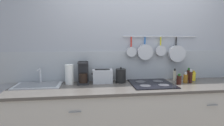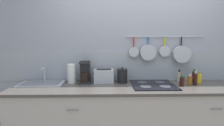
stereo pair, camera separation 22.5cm
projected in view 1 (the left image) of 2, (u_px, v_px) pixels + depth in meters
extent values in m
cube|color=#999EA8|center=(134.00, 54.00, 2.64)|extent=(7.20, 0.06, 2.60)
cube|color=#9EA3A8|center=(134.00, 65.00, 2.66)|extent=(7.20, 0.07, 0.44)
cylinder|color=#B7BABF|center=(161.00, 36.00, 2.60)|extent=(1.14, 0.02, 0.02)
cylinder|color=red|center=(131.00, 42.00, 2.56)|extent=(0.02, 0.02, 0.14)
cylinder|color=#B7BABF|center=(131.00, 52.00, 2.56)|extent=(0.15, 0.04, 0.15)
cylinder|color=#1959B2|center=(145.00, 41.00, 2.58)|extent=(0.02, 0.02, 0.11)
cylinder|color=#B7BABF|center=(145.00, 52.00, 2.58)|extent=(0.23, 0.05, 0.23)
cylinder|color=gold|center=(161.00, 41.00, 2.61)|extent=(0.02, 0.02, 0.13)
cylinder|color=#B7BABF|center=(161.00, 51.00, 2.61)|extent=(0.16, 0.04, 0.16)
cylinder|color=black|center=(176.00, 41.00, 2.64)|extent=(0.02, 0.02, 0.12)
cylinder|color=#B7BABF|center=(177.00, 54.00, 2.63)|extent=(0.25, 0.07, 0.25)
cube|color=#B7B2A8|center=(139.00, 119.00, 2.40)|extent=(3.33, 0.61, 0.87)
cylinder|color=slate|center=(75.00, 112.00, 1.95)|extent=(0.14, 0.01, 0.01)
cylinder|color=slate|center=(212.00, 105.00, 2.15)|extent=(0.14, 0.01, 0.01)
cube|color=#4C4742|center=(140.00, 87.00, 2.34)|extent=(3.37, 0.65, 0.03)
cube|color=#B7BABF|center=(38.00, 85.00, 2.31)|extent=(0.60, 0.34, 0.01)
cube|color=slate|center=(38.00, 85.00, 2.31)|extent=(0.51, 0.27, 0.00)
cylinder|color=#B7BABF|center=(40.00, 76.00, 2.42)|extent=(0.03, 0.03, 0.22)
cylinder|color=#B7BABF|center=(38.00, 70.00, 2.34)|extent=(0.02, 0.13, 0.02)
cylinder|color=white|center=(69.00, 74.00, 2.39)|extent=(0.11, 0.11, 0.27)
cube|color=#262628|center=(83.00, 83.00, 2.42)|extent=(0.16, 0.18, 0.02)
cube|color=#262628|center=(83.00, 72.00, 2.46)|extent=(0.14, 0.06, 0.31)
cylinder|color=black|center=(83.00, 78.00, 2.39)|extent=(0.12, 0.12, 0.13)
cube|color=#262628|center=(83.00, 63.00, 2.40)|extent=(0.14, 0.13, 0.02)
cube|color=#B7BABF|center=(102.00, 76.00, 2.46)|extent=(0.27, 0.16, 0.19)
cube|color=black|center=(103.00, 70.00, 2.42)|extent=(0.21, 0.03, 0.00)
cube|color=black|center=(102.00, 69.00, 2.48)|extent=(0.21, 0.03, 0.00)
cube|color=black|center=(92.00, 74.00, 2.44)|extent=(0.02, 0.02, 0.02)
cylinder|color=black|center=(121.00, 76.00, 2.48)|extent=(0.14, 0.14, 0.20)
sphere|color=black|center=(121.00, 68.00, 2.47)|extent=(0.02, 0.02, 0.02)
cube|color=black|center=(152.00, 84.00, 2.40)|extent=(0.57, 0.53, 0.01)
cylinder|color=#38383D|center=(145.00, 86.00, 2.28)|extent=(0.14, 0.14, 0.00)
cylinder|color=#38383D|center=(164.00, 85.00, 2.31)|extent=(0.14, 0.14, 0.00)
cylinder|color=#38383D|center=(141.00, 82.00, 2.49)|extent=(0.14, 0.14, 0.00)
cylinder|color=#38383D|center=(158.00, 81.00, 2.52)|extent=(0.14, 0.14, 0.00)
cylinder|color=#33140F|center=(179.00, 80.00, 2.39)|extent=(0.06, 0.06, 0.12)
cylinder|color=#194C19|center=(179.00, 75.00, 2.38)|extent=(0.04, 0.04, 0.03)
cylinder|color=#BFB799|center=(175.00, 75.00, 2.65)|extent=(0.05, 0.05, 0.14)
cylinder|color=black|center=(175.00, 70.00, 2.64)|extent=(0.03, 0.03, 0.03)
cylinder|color=#8C5919|center=(186.00, 79.00, 2.47)|extent=(0.06, 0.06, 0.12)
cylinder|color=beige|center=(186.00, 74.00, 2.46)|extent=(0.03, 0.03, 0.03)
cylinder|color=#33140F|center=(191.00, 77.00, 2.46)|extent=(0.05, 0.05, 0.16)
cylinder|color=beige|center=(191.00, 71.00, 2.44)|extent=(0.03, 0.03, 0.04)
cylinder|color=#33140F|center=(188.00, 75.00, 2.62)|extent=(0.05, 0.05, 0.15)
cylinder|color=#194C19|center=(189.00, 69.00, 2.61)|extent=(0.03, 0.03, 0.03)
cylinder|color=yellow|center=(194.00, 77.00, 2.60)|extent=(0.06, 0.06, 0.12)
cylinder|color=#B28C19|center=(194.00, 72.00, 2.59)|extent=(0.03, 0.03, 0.03)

